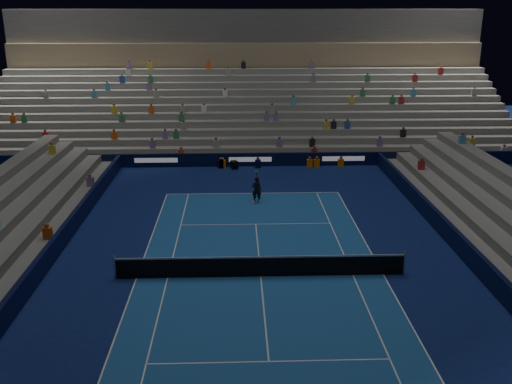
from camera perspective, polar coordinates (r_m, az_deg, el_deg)
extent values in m
plane|color=#0E1C54|center=(25.61, 0.47, -8.43)|extent=(90.00, 90.00, 0.00)
cube|color=#1B5196|center=(25.61, 0.47, -8.42)|extent=(10.97, 23.77, 0.01)
cube|color=black|center=(42.84, -0.58, 3.25)|extent=(44.00, 0.25, 1.00)
cube|color=black|center=(27.54, 21.22, -6.62)|extent=(0.25, 37.00, 1.00)
cube|color=#080D33|center=(26.82, -20.88, -7.25)|extent=(0.25, 37.00, 1.00)
cube|color=slate|center=(43.87, -0.62, 3.27)|extent=(44.00, 1.00, 0.50)
cube|color=slate|center=(44.77, -0.65, 3.90)|extent=(44.00, 1.00, 1.00)
cube|color=slate|center=(45.69, -0.68, 4.51)|extent=(44.00, 1.00, 1.50)
cube|color=slate|center=(46.60, -0.71, 5.10)|extent=(44.00, 1.00, 2.00)
cube|color=slate|center=(47.52, -0.74, 5.66)|extent=(44.00, 1.00, 2.50)
cube|color=slate|center=(48.45, -0.77, 6.20)|extent=(44.00, 1.00, 3.00)
cube|color=slate|center=(49.38, -0.80, 6.72)|extent=(44.00, 1.00, 3.50)
cube|color=slate|center=(50.31, -0.82, 7.22)|extent=(44.00, 1.00, 4.00)
cube|color=slate|center=(51.25, -0.85, 7.71)|extent=(44.00, 1.00, 4.50)
cube|color=slate|center=(52.19, -0.87, 8.17)|extent=(44.00, 1.00, 5.00)
cube|color=slate|center=(53.13, -0.89, 8.62)|extent=(44.00, 1.00, 5.50)
cube|color=slate|center=(54.08, -0.92, 9.06)|extent=(44.00, 1.00, 6.00)
cube|color=#957F5C|center=(54.70, -0.96, 13.48)|extent=(44.00, 0.60, 2.20)
cube|color=#4F4E4C|center=(55.95, -1.01, 16.25)|extent=(44.00, 2.40, 3.00)
cube|color=gray|center=(27.96, 22.68, -6.99)|extent=(1.00, 37.00, 0.50)
cube|color=slate|center=(27.19, -22.43, -7.67)|extent=(1.00, 37.00, 0.50)
cylinder|color=#B2B2B7|center=(25.92, -13.92, -7.31)|extent=(0.10, 0.10, 1.10)
cylinder|color=#B2B2B7|center=(26.41, 14.59, -6.88)|extent=(0.10, 0.10, 1.10)
cube|color=black|center=(25.42, 0.48, -7.52)|extent=(12.80, 0.03, 0.90)
cube|color=white|center=(25.21, 0.48, -6.51)|extent=(12.80, 0.04, 0.08)
imported|color=black|center=(34.68, 0.06, 0.22)|extent=(0.64, 0.46, 1.63)
cube|color=black|center=(42.23, -2.18, 2.73)|extent=(0.60, 0.65, 0.58)
cylinder|color=black|center=(41.75, -2.18, 2.80)|extent=(0.27, 0.38, 0.16)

